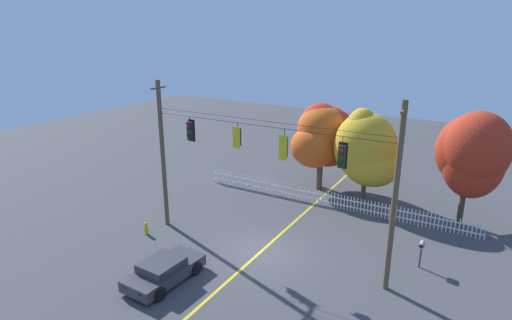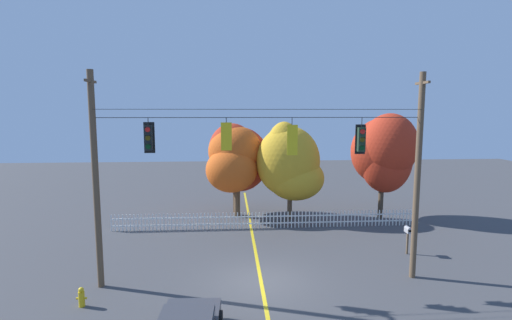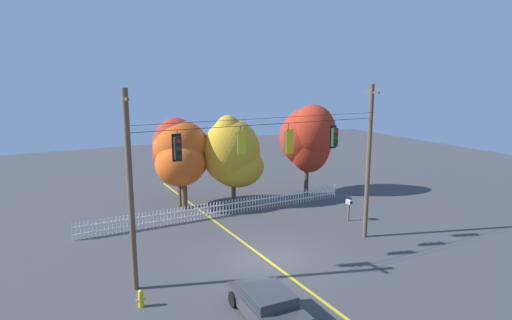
% 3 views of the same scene
% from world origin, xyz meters
% --- Properties ---
extents(ground, '(80.00, 80.00, 0.00)m').
position_xyz_m(ground, '(0.00, 0.00, 0.00)').
color(ground, '#424244').
extents(lane_centerline_stripe, '(0.16, 36.00, 0.01)m').
position_xyz_m(lane_centerline_stripe, '(0.00, 0.00, 0.00)').
color(lane_centerline_stripe, gold).
rests_on(lane_centerline_stripe, ground).
extents(signal_support_span, '(13.53, 1.10, 8.81)m').
position_xyz_m(signal_support_span, '(0.00, -0.00, 4.50)').
color(signal_support_span, brown).
rests_on(signal_support_span, ground).
extents(traffic_signal_eastbound_side, '(0.43, 0.38, 1.42)m').
position_xyz_m(traffic_signal_eastbound_side, '(-4.50, 0.01, 6.16)').
color(traffic_signal_eastbound_side, black).
extents(traffic_signal_northbound_primary, '(0.43, 0.38, 1.31)m').
position_xyz_m(traffic_signal_northbound_primary, '(-1.41, -0.01, 6.20)').
color(traffic_signal_northbound_primary, black).
extents(traffic_signal_westbound_side, '(0.43, 0.38, 1.53)m').
position_xyz_m(traffic_signal_westbound_side, '(1.25, -0.01, 6.05)').
color(traffic_signal_westbound_side, black).
extents(traffic_signal_southbound_primary, '(0.43, 0.38, 1.53)m').
position_xyz_m(traffic_signal_southbound_primary, '(4.15, 0.01, 6.05)').
color(traffic_signal_southbound_primary, black).
extents(white_picket_fence, '(18.85, 0.06, 1.03)m').
position_xyz_m(white_picket_fence, '(0.95, 7.48, 0.52)').
color(white_picket_fence, white).
rests_on(white_picket_fence, ground).
extents(autumn_maple_near_fence, '(4.19, 3.50, 6.40)m').
position_xyz_m(autumn_maple_near_fence, '(-0.81, 10.88, 4.07)').
color(autumn_maple_near_fence, '#473828').
rests_on(autumn_maple_near_fence, ground).
extents(autumn_maple_mid, '(3.85, 4.01, 6.23)m').
position_xyz_m(autumn_maple_mid, '(-1.03, 10.15, 3.99)').
color(autumn_maple_mid, brown).
rests_on(autumn_maple_mid, ground).
extents(autumn_oak_far_east, '(4.55, 3.51, 6.54)m').
position_xyz_m(autumn_oak_far_east, '(2.67, 9.54, 3.65)').
color(autumn_oak_far_east, brown).
rests_on(autumn_oak_far_east, ground).
extents(autumn_maple_far_west, '(4.21, 3.95, 7.08)m').
position_xyz_m(autumn_maple_far_west, '(9.09, 9.28, 4.52)').
color(autumn_maple_far_west, '#473828').
rests_on(autumn_maple_far_west, ground).
extents(parked_car, '(2.15, 4.06, 1.15)m').
position_xyz_m(parked_car, '(-2.64, -4.73, 0.60)').
color(parked_car, '#38383D').
rests_on(parked_car, ground).
extents(fire_hydrant, '(0.38, 0.22, 0.75)m').
position_xyz_m(fire_hydrant, '(-6.81, -1.63, 0.37)').
color(fire_hydrant, gold).
rests_on(fire_hydrant, ground).
extents(roadside_mailbox, '(0.25, 0.44, 1.43)m').
position_xyz_m(roadside_mailbox, '(7.67, 2.68, 1.17)').
color(roadside_mailbox, brown).
rests_on(roadside_mailbox, ground).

